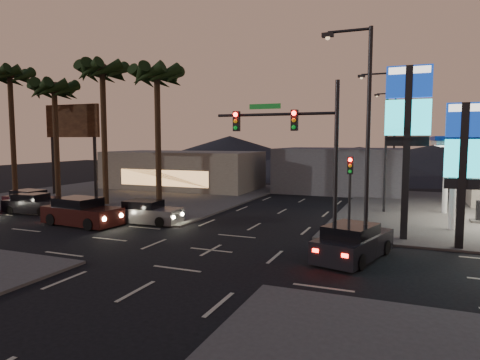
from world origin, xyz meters
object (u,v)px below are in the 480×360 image
at_px(car_lane_a_front, 80,214).
at_px(car_lane_b_rear, 31,200).
at_px(traffic_signal_mast, 299,141).
at_px(car_lane_b_front, 147,213).
at_px(pylon_sign_tall, 408,118).
at_px(suv_station, 353,243).
at_px(car_lane_a_mid, 81,212).
at_px(pylon_sign_short, 463,153).
at_px(car_lane_b_mid, 33,204).

xyz_separation_m(car_lane_a_front, car_lane_b_rear, (-7.67, 3.17, 0.04)).
xyz_separation_m(traffic_signal_mast, car_lane_b_front, (-10.48, 2.53, -4.56)).
relative_size(pylon_sign_tall, suv_station, 1.78).
xyz_separation_m(car_lane_a_mid, car_lane_b_front, (3.39, 2.03, -0.12)).
bearing_deg(car_lane_a_mid, car_lane_a_front, 151.45).
xyz_separation_m(car_lane_a_front, suv_station, (16.84, -1.58, 0.10)).
bearing_deg(pylon_sign_tall, suv_station, -114.38).
height_order(car_lane_b_front, suv_station, suv_station).
relative_size(pylon_sign_short, car_lane_b_rear, 1.53).
height_order(car_lane_a_mid, car_lane_b_rear, car_lane_a_mid).
relative_size(pylon_sign_short, traffic_signal_mast, 0.88).
height_order(car_lane_a_front, car_lane_b_rear, car_lane_b_rear).
bearing_deg(pylon_sign_short, suv_station, -142.58).
relative_size(car_lane_b_front, car_lane_b_mid, 1.01).
xyz_separation_m(pylon_sign_short, suv_station, (-4.52, -3.46, -3.93)).
bearing_deg(car_lane_b_mid, pylon_sign_tall, 2.11).
relative_size(car_lane_a_mid, car_lane_b_rear, 1.17).
xyz_separation_m(pylon_sign_short, car_lane_a_front, (-21.36, -1.88, -4.02)).
height_order(pylon_sign_tall, car_lane_a_front, pylon_sign_tall).
bearing_deg(pylon_sign_tall, car_lane_b_mid, -177.89).
height_order(pylon_sign_short, car_lane_a_front, pylon_sign_short).
relative_size(car_lane_a_front, suv_station, 0.84).
bearing_deg(traffic_signal_mast, car_lane_b_rear, 170.10).
height_order(pylon_sign_short, suv_station, pylon_sign_short).
distance_m(car_lane_a_front, suv_station, 16.91).
bearing_deg(car_lane_b_front, pylon_sign_tall, 3.71).
bearing_deg(car_lane_b_mid, car_lane_a_front, -17.91).
relative_size(car_lane_b_mid, car_lane_b_rear, 0.97).
bearing_deg(pylon_sign_tall, pylon_sign_short, -21.80).
height_order(car_lane_a_mid, suv_station, car_lane_a_mid).
xyz_separation_m(traffic_signal_mast, car_lane_b_mid, (-20.19, 2.59, -4.57)).
relative_size(pylon_sign_short, car_lane_b_mid, 1.57).
xyz_separation_m(pylon_sign_tall, car_lane_a_mid, (-18.62, -3.02, -5.61)).
bearing_deg(car_lane_b_mid, traffic_signal_mast, -7.32).
xyz_separation_m(car_lane_b_front, suv_station, (13.21, -3.47, 0.06)).
relative_size(car_lane_a_front, car_lane_b_mid, 0.96).
relative_size(car_lane_a_mid, suv_station, 1.06).
height_order(pylon_sign_tall, traffic_signal_mast, pylon_sign_tall).
distance_m(car_lane_b_mid, suv_station, 23.18).
distance_m(pylon_sign_tall, car_lane_a_front, 19.93).
bearing_deg(car_lane_b_rear, traffic_signal_mast, -9.90).
bearing_deg(car_lane_b_rear, suv_station, -10.97).
bearing_deg(car_lane_b_mid, suv_station, -8.78).
bearing_deg(car_lane_b_mid, pylon_sign_short, -0.17).
distance_m(pylon_sign_short, car_lane_b_mid, 27.72).
distance_m(car_lane_a_front, car_lane_b_front, 4.10).
relative_size(car_lane_a_front, car_lane_b_rear, 0.93).
xyz_separation_m(car_lane_a_mid, suv_station, (16.60, -1.44, -0.05)).
bearing_deg(pylon_sign_short, car_lane_b_front, 179.96).
bearing_deg(pylon_sign_short, car_lane_b_mid, 179.83).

